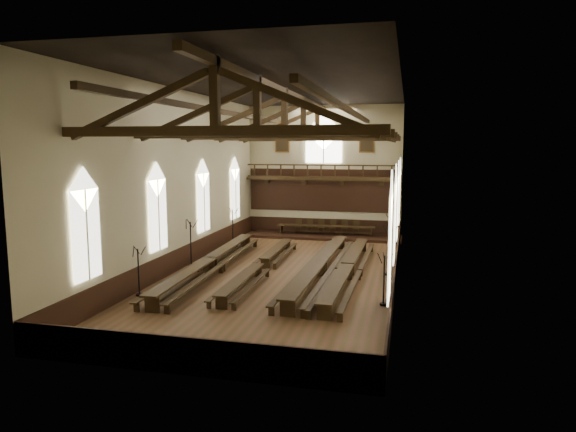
% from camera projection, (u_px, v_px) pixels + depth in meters
% --- Properties ---
extents(ground, '(26.00, 26.00, 0.00)m').
position_uv_depth(ground, '(285.00, 273.00, 28.08)').
color(ground, brown).
rests_on(ground, ground).
extents(room_walls, '(26.00, 26.00, 26.00)m').
position_uv_depth(room_walls, '(284.00, 154.00, 27.20)').
color(room_walls, '#C3BC93').
rests_on(room_walls, ground).
extents(wainscot_band, '(12.00, 26.00, 1.20)m').
position_uv_depth(wainscot_band, '(285.00, 262.00, 28.00)').
color(wainscot_band, black).
rests_on(wainscot_band, ground).
extents(side_windows, '(11.85, 19.80, 4.50)m').
position_uv_depth(side_windows, '(285.00, 205.00, 27.57)').
color(side_windows, white).
rests_on(side_windows, room_walls).
extents(end_window, '(2.80, 0.12, 3.80)m').
position_uv_depth(end_window, '(324.00, 142.00, 39.54)').
color(end_window, white).
rests_on(end_window, room_walls).
extents(minstrels_gallery, '(11.80, 1.24, 3.70)m').
position_uv_depth(minstrels_gallery, '(323.00, 185.00, 39.76)').
color(minstrels_gallery, '#332310').
rests_on(minstrels_gallery, room_walls).
extents(portraits, '(7.75, 0.09, 1.45)m').
position_uv_depth(portraits, '(324.00, 143.00, 39.56)').
color(portraits, brown).
rests_on(portraits, room_walls).
extents(roof_trusses, '(11.70, 25.70, 2.80)m').
position_uv_depth(roof_trusses, '(284.00, 121.00, 26.97)').
color(roof_trusses, '#332310').
rests_on(roof_trusses, room_walls).
extents(refectory_row_a, '(1.96, 15.11, 0.82)m').
position_uv_depth(refectory_row_a, '(210.00, 261.00, 28.24)').
color(refectory_row_a, '#332310').
rests_on(refectory_row_a, ground).
extents(refectory_row_b, '(1.48, 13.67, 0.67)m').
position_uv_depth(refectory_row_b, '(261.00, 264.00, 28.05)').
color(refectory_row_b, '#332310').
rests_on(refectory_row_b, ground).
extents(refectory_row_c, '(1.79, 15.01, 0.81)m').
position_uv_depth(refectory_row_c, '(320.00, 264.00, 27.61)').
color(refectory_row_c, '#332310').
rests_on(refectory_row_c, ground).
extents(refectory_row_d, '(1.68, 14.62, 0.77)m').
position_uv_depth(refectory_row_d, '(348.00, 267.00, 27.00)').
color(refectory_row_d, '#332310').
rests_on(refectory_row_d, ground).
extents(dais, '(11.40, 3.05, 0.20)m').
position_uv_depth(dais, '(325.00, 236.00, 38.96)').
color(dais, black).
rests_on(dais, ground).
extents(high_table, '(7.44, 1.08, 0.70)m').
position_uv_depth(high_table, '(326.00, 227.00, 38.87)').
color(high_table, '#332310').
rests_on(high_table, dais).
extents(high_chairs, '(4.97, 0.48, 1.05)m').
position_uv_depth(high_chairs, '(327.00, 226.00, 39.58)').
color(high_chairs, '#332310').
rests_on(high_chairs, dais).
extents(candelabrum_left_near, '(0.68, 0.71, 2.34)m').
position_uv_depth(candelabrum_left_near, '(139.00, 281.00, 23.70)').
color(candelabrum_left_near, black).
rests_on(candelabrum_left_near, ground).
extents(candelabrum_left_mid, '(0.76, 0.85, 2.77)m').
position_uv_depth(candelabrum_left_mid, '(191.00, 252.00, 29.35)').
color(candelabrum_left_mid, black).
rests_on(candelabrum_left_mid, ground).
extents(candelabrum_left_far, '(0.75, 0.77, 2.58)m').
position_uv_depth(candelabrum_left_far, '(233.00, 233.00, 36.32)').
color(candelabrum_left_far, black).
rests_on(candelabrum_left_far, ground).
extents(candelabrum_right_near, '(0.70, 0.68, 2.34)m').
position_uv_depth(candelabrum_right_near, '(384.00, 289.00, 22.28)').
color(candelabrum_right_near, black).
rests_on(candelabrum_right_near, ground).
extents(candelabrum_right_mid, '(0.81, 0.79, 2.69)m').
position_uv_depth(candelabrum_right_mid, '(389.00, 260.00, 27.45)').
color(candelabrum_right_mid, black).
rests_on(candelabrum_right_mid, ground).
extents(candelabrum_right_far, '(0.83, 0.78, 2.76)m').
position_uv_depth(candelabrum_right_far, '(391.00, 245.00, 31.65)').
color(candelabrum_right_far, black).
rests_on(candelabrum_right_far, ground).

